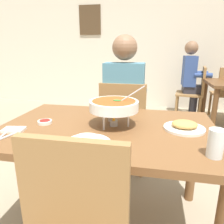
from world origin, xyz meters
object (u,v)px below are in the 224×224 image
at_px(curry_bowl, 114,106).
at_px(chair_bg_left, 195,90).
at_px(sauce_dish, 45,122).
at_px(dining_table_main, 107,142).
at_px(chair_diner_main, 124,122).
at_px(rice_plate, 87,141).
at_px(drink_glass, 215,145).
at_px(appetizer_plate, 184,126).
at_px(diner_main, 125,98).
at_px(patron_bg_left, 191,75).

height_order(curry_bowl, chair_bg_left, curry_bowl).
bearing_deg(sauce_dish, chair_bg_left, 62.73).
distance_m(dining_table_main, chair_diner_main, 0.74).
relative_size(chair_diner_main, sauce_dish, 10.00).
relative_size(rice_plate, drink_glass, 1.85).
bearing_deg(sauce_dish, drink_glass, -15.34).
bearing_deg(drink_glass, appetizer_plate, 105.54).
height_order(diner_main, drink_glass, diner_main).
distance_m(rice_plate, drink_glass, 0.59).
bearing_deg(diner_main, chair_diner_main, -90.00).
xyz_separation_m(sauce_dish, drink_glass, (0.95, -0.26, 0.05)).
bearing_deg(chair_diner_main, patron_bg_left, 66.04).
xyz_separation_m(sauce_dish, chair_bg_left, (1.37, 2.65, -0.23)).
bearing_deg(curry_bowl, appetizer_plate, 2.57).
bearing_deg(drink_glass, diner_main, 117.75).
bearing_deg(dining_table_main, rice_plate, -98.11).
bearing_deg(sauce_dish, dining_table_main, 3.27).
bearing_deg(chair_diner_main, sauce_dish, -118.37).
xyz_separation_m(dining_table_main, drink_glass, (0.55, -0.29, 0.16)).
bearing_deg(chair_bg_left, patron_bg_left, 139.34).
height_order(chair_diner_main, rice_plate, chair_diner_main).
xyz_separation_m(rice_plate, chair_bg_left, (1.00, 2.91, -0.24)).
distance_m(curry_bowl, rice_plate, 0.33).
height_order(diner_main, appetizer_plate, diner_main).
relative_size(curry_bowl, chair_bg_left, 0.37).
distance_m(chair_bg_left, patron_bg_left, 0.26).
relative_size(dining_table_main, diner_main, 1.01).
bearing_deg(rice_plate, patron_bg_left, 72.90).
xyz_separation_m(dining_table_main, rice_plate, (-0.04, -0.28, 0.12)).
xyz_separation_m(diner_main, patron_bg_left, (0.88, 1.94, 0.00)).
bearing_deg(patron_bg_left, drink_glass, -96.27).
bearing_deg(sauce_dish, rice_plate, -35.21).
bearing_deg(drink_glass, chair_diner_main, 118.51).
xyz_separation_m(curry_bowl, patron_bg_left, (0.84, 2.68, -0.11)).
relative_size(dining_table_main, appetizer_plate, 5.49).
height_order(rice_plate, sauce_dish, rice_plate).
bearing_deg(sauce_dish, patron_bg_left, 64.79).
bearing_deg(dining_table_main, sauce_dish, -176.73).
distance_m(dining_table_main, patron_bg_left, 2.84).
bearing_deg(chair_diner_main, diner_main, 90.00).
distance_m(diner_main, chair_bg_left, 2.12).
bearing_deg(sauce_dish, diner_main, 62.65).
bearing_deg(curry_bowl, sauce_dish, -174.32).
bearing_deg(chair_bg_left, dining_table_main, -110.10).
relative_size(curry_bowl, drink_glass, 2.56).
bearing_deg(diner_main, appetizer_plate, -57.46).
relative_size(rice_plate, appetizer_plate, 1.00).
bearing_deg(patron_bg_left, chair_bg_left, -40.66).
distance_m(diner_main, appetizer_plate, 0.85).
relative_size(dining_table_main, chair_diner_main, 1.47).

